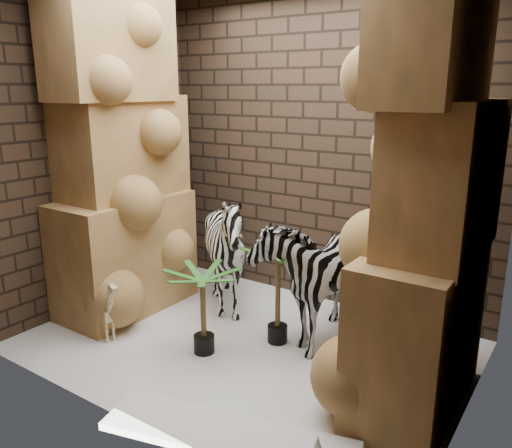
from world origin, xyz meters
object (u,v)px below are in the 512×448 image
Objects in this scene: zebra_left at (227,258)px; palm_back at (203,311)px; surfboard at (228,436)px; palm_front at (278,295)px; zebra_right at (315,262)px; giraffe_toy at (105,306)px.

zebra_left is 1.67× the size of palm_back.
palm_back is (0.32, -0.73, -0.19)m from zebra_left.
palm_back reaches higher than surfboard.
palm_front is at bearing 93.89° from surfboard.
zebra_left is 0.75× the size of surfboard.
zebra_right is 1.83m from giraffe_toy.
palm_back is (0.85, 0.29, 0.06)m from giraffe_toy.
zebra_right is at bearing 84.04° from surfboard.
zebra_left is 2.02× the size of giraffe_toy.
palm_back is at bearing 35.36° from giraffe_toy.
giraffe_toy is (-0.53, -1.02, -0.25)m from zebra_left.
palm_front is (-0.18, -0.31, -0.23)m from zebra_right.
palm_front is 1.17× the size of palm_back.
palm_front reaches higher than surfboard.
zebra_left reaches higher than surfboard.
zebra_right is 2.19× the size of giraffe_toy.
zebra_left reaches higher than palm_front.
surfboard is (0.81, -0.75, -0.34)m from palm_back.
palm_back is 1.15m from surfboard.
zebra_left is 0.77m from palm_front.
giraffe_toy is (-1.43, -1.09, -0.36)m from zebra_right.
zebra_right is 0.82× the size of surfboard.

